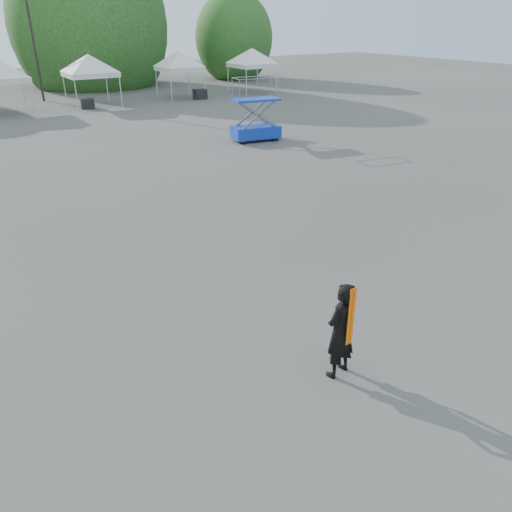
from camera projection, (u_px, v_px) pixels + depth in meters
ground at (229, 312)px, 10.42m from camera, size 120.00×120.00×0.00m
light_pole_east at (29, 17)px, 33.71m from camera, size 0.60×0.25×9.80m
tree_mid_e at (90, 25)px, 42.23m from camera, size 5.12×5.12×7.79m
tree_far_e at (234, 38)px, 47.58m from camera, size 3.84×3.84×5.84m
tent_f at (88, 58)px, 32.71m from camera, size 4.41×4.41×3.88m
tent_g at (178, 54)px, 36.09m from camera, size 4.03×4.03×3.88m
tent_h at (252, 52)px, 38.73m from camera, size 4.23×4.23×3.88m
man at (341, 331)px, 8.25m from camera, size 0.72×0.55×1.75m
scissor_lift at (256, 110)px, 24.06m from camera, size 2.46×1.51×2.97m
crate_mid at (88, 104)px, 33.02m from camera, size 0.94×0.79×0.65m
crate_east at (200, 94)px, 36.89m from camera, size 0.93×0.73×0.70m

